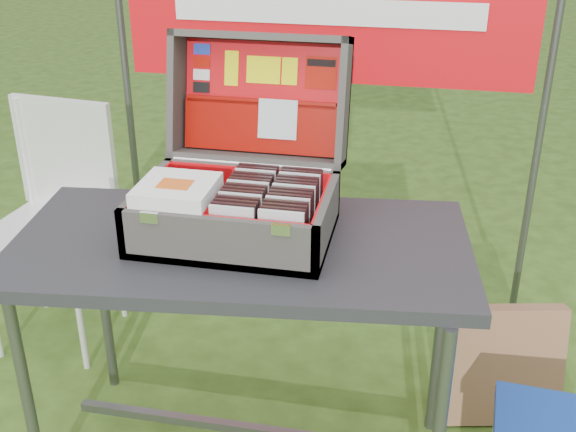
% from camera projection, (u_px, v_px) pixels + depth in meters
% --- Properties ---
extents(table, '(1.38, 0.80, 0.82)m').
position_uv_depth(table, '(244.00, 357.00, 2.26)').
color(table, '#26272B').
rests_on(table, ground).
extents(table_top, '(1.38, 0.80, 0.04)m').
position_uv_depth(table_top, '(241.00, 247.00, 2.09)').
color(table_top, '#26272B').
rests_on(table_top, ground).
extents(table_leg_fl, '(0.04, 0.04, 0.78)m').
position_uv_depth(table_leg_fl, '(26.00, 392.00, 2.14)').
color(table_leg_fl, '#59595B').
rests_on(table_leg_fl, ground).
extents(table_leg_bl, '(0.04, 0.04, 0.78)m').
position_uv_depth(table_leg_bl, '(103.00, 296.00, 2.61)').
color(table_leg_bl, '#59595B').
rests_on(table_leg_bl, ground).
extents(table_leg_br, '(0.04, 0.04, 0.78)m').
position_uv_depth(table_leg_br, '(440.00, 335.00, 2.40)').
color(table_leg_br, '#59595B').
rests_on(table_leg_br, ground).
extents(table_brace, '(1.17, 0.03, 0.03)m').
position_uv_depth(table_brace, '(247.00, 429.00, 2.39)').
color(table_brace, '#59595B').
rests_on(table_brace, ground).
extents(suitcase, '(0.55, 0.56, 0.52)m').
position_uv_depth(suitcase, '(238.00, 146.00, 2.04)').
color(suitcase, '#484541').
rests_on(suitcase, table).
extents(suitcase_base_bottom, '(0.55, 0.40, 0.02)m').
position_uv_depth(suitcase_base_bottom, '(236.00, 233.00, 2.10)').
color(suitcase_base_bottom, '#484541').
rests_on(suitcase_base_bottom, table_top).
extents(suitcase_base_wall_front, '(0.55, 0.02, 0.15)m').
position_uv_depth(suitcase_base_wall_front, '(216.00, 243.00, 1.91)').
color(suitcase_base_wall_front, '#484541').
rests_on(suitcase_base_wall_front, table_top).
extents(suitcase_base_wall_back, '(0.55, 0.02, 0.15)m').
position_uv_depth(suitcase_base_wall_back, '(251.00, 188.00, 2.24)').
color(suitcase_base_wall_back, '#484541').
rests_on(suitcase_base_wall_back, table_top).
extents(suitcase_base_wall_left, '(0.02, 0.40, 0.15)m').
position_uv_depth(suitcase_base_wall_left, '(148.00, 206.00, 2.12)').
color(suitcase_base_wall_left, '#484541').
rests_on(suitcase_base_wall_left, table_top).
extents(suitcase_base_wall_right, '(0.02, 0.40, 0.15)m').
position_uv_depth(suitcase_base_wall_right, '(326.00, 222.00, 2.02)').
color(suitcase_base_wall_right, '#484541').
rests_on(suitcase_base_wall_right, table_top).
extents(suitcase_liner_floor, '(0.51, 0.35, 0.01)m').
position_uv_depth(suitcase_liner_floor, '(236.00, 229.00, 2.09)').
color(suitcase_liner_floor, red).
rests_on(suitcase_liner_floor, suitcase_base_bottom).
extents(suitcase_latch_left, '(0.05, 0.01, 0.03)m').
position_uv_depth(suitcase_latch_left, '(149.00, 218.00, 1.90)').
color(suitcase_latch_left, silver).
rests_on(suitcase_latch_left, suitcase_base_wall_front).
extents(suitcase_latch_right, '(0.05, 0.01, 0.03)m').
position_uv_depth(suitcase_latch_right, '(281.00, 230.00, 1.84)').
color(suitcase_latch_right, silver).
rests_on(suitcase_latch_right, suitcase_base_wall_front).
extents(suitcase_hinge, '(0.50, 0.02, 0.02)m').
position_uv_depth(suitcase_hinge, '(251.00, 164.00, 2.21)').
color(suitcase_hinge, silver).
rests_on(suitcase_hinge, suitcase_base_wall_back).
extents(suitcase_lid_back, '(0.55, 0.11, 0.39)m').
position_uv_depth(suitcase_lid_back, '(264.00, 97.00, 2.30)').
color(suitcase_lid_back, '#484541').
rests_on(suitcase_lid_back, suitcase_base_wall_back).
extents(suitcase_lid_rim_far, '(0.55, 0.15, 0.06)m').
position_uv_depth(suitcase_lid_rim_far, '(261.00, 36.00, 2.20)').
color(suitcase_lid_rim_far, '#484541').
rests_on(suitcase_lid_rim_far, suitcase_lid_back).
extents(suitcase_lid_rim_near, '(0.55, 0.15, 0.06)m').
position_uv_depth(suitcase_lid_rim_near, '(257.00, 158.00, 2.28)').
color(suitcase_lid_rim_near, '#484541').
rests_on(suitcase_lid_rim_near, suitcase_lid_back).
extents(suitcase_lid_rim_left, '(0.02, 0.23, 0.42)m').
position_uv_depth(suitcase_lid_rim_left, '(178.00, 93.00, 2.29)').
color(suitcase_lid_rim_left, '#484541').
rests_on(suitcase_lid_rim_left, suitcase_lid_back).
extents(suitcase_lid_rim_right, '(0.02, 0.23, 0.42)m').
position_uv_depth(suitcase_lid_rim_right, '(344.00, 103.00, 2.19)').
color(suitcase_lid_rim_right, '#484541').
rests_on(suitcase_lid_rim_right, suitcase_lid_back).
extents(suitcase_lid_liner, '(0.51, 0.09, 0.34)m').
position_uv_depth(suitcase_lid_liner, '(263.00, 97.00, 2.29)').
color(suitcase_lid_liner, red).
rests_on(suitcase_lid_liner, suitcase_lid_back).
extents(suitcase_liner_wall_front, '(0.51, 0.01, 0.13)m').
position_uv_depth(suitcase_liner_wall_front, '(218.00, 237.00, 1.91)').
color(suitcase_liner_wall_front, red).
rests_on(suitcase_liner_wall_front, suitcase_base_bottom).
extents(suitcase_liner_wall_back, '(0.51, 0.01, 0.13)m').
position_uv_depth(suitcase_liner_wall_back, '(250.00, 186.00, 2.22)').
color(suitcase_liner_wall_back, red).
rests_on(suitcase_liner_wall_back, suitcase_base_bottom).
extents(suitcase_liner_wall_left, '(0.01, 0.35, 0.13)m').
position_uv_depth(suitcase_liner_wall_left, '(152.00, 203.00, 2.11)').
color(suitcase_liner_wall_left, red).
rests_on(suitcase_liner_wall_left, suitcase_base_bottom).
extents(suitcase_liner_wall_right, '(0.01, 0.35, 0.13)m').
position_uv_depth(suitcase_liner_wall_right, '(322.00, 218.00, 2.02)').
color(suitcase_liner_wall_right, red).
rests_on(suitcase_liner_wall_right, suitcase_base_bottom).
extents(suitcase_lid_pocket, '(0.49, 0.07, 0.16)m').
position_uv_depth(suitcase_lid_pocket, '(260.00, 127.00, 2.29)').
color(suitcase_lid_pocket, '#830600').
rests_on(suitcase_lid_pocket, suitcase_lid_liner).
extents(suitcase_pocket_edge, '(0.48, 0.02, 0.02)m').
position_uv_depth(suitcase_pocket_edge, '(261.00, 102.00, 2.27)').
color(suitcase_pocket_edge, '#830600').
rests_on(suitcase_pocket_edge, suitcase_lid_pocket).
extents(suitcase_pocket_cd, '(0.12, 0.04, 0.12)m').
position_uv_depth(suitcase_pocket_cd, '(278.00, 119.00, 2.25)').
color(suitcase_pocket_cd, silver).
rests_on(suitcase_pocket_cd, suitcase_lid_pocket).
extents(lid_sticker_cc_a, '(0.05, 0.01, 0.03)m').
position_uv_depth(lid_sticker_cc_a, '(202.00, 49.00, 2.29)').
color(lid_sticker_cc_a, '#1933B2').
rests_on(lid_sticker_cc_a, suitcase_lid_liner).
extents(lid_sticker_cc_b, '(0.05, 0.01, 0.03)m').
position_uv_depth(lid_sticker_cc_b, '(202.00, 62.00, 2.30)').
color(lid_sticker_cc_b, '#AA0A00').
rests_on(lid_sticker_cc_b, suitcase_lid_liner).
extents(lid_sticker_cc_c, '(0.05, 0.01, 0.03)m').
position_uv_depth(lid_sticker_cc_c, '(202.00, 75.00, 2.30)').
color(lid_sticker_cc_c, white).
rests_on(lid_sticker_cc_c, suitcase_lid_liner).
extents(lid_sticker_cc_d, '(0.05, 0.01, 0.03)m').
position_uv_depth(lid_sticker_cc_d, '(201.00, 87.00, 2.31)').
color(lid_sticker_cc_d, black).
rests_on(lid_sticker_cc_d, suitcase_lid_liner).
extents(lid_card_neon_tall, '(0.04, 0.03, 0.11)m').
position_uv_depth(lid_card_neon_tall, '(232.00, 68.00, 2.28)').
color(lid_card_neon_tall, '#ECE805').
rests_on(lid_card_neon_tall, suitcase_lid_liner).
extents(lid_card_neon_main, '(0.11, 0.02, 0.08)m').
position_uv_depth(lid_card_neon_main, '(263.00, 70.00, 2.26)').
color(lid_card_neon_main, '#ECE805').
rests_on(lid_card_neon_main, suitcase_lid_liner).
extents(lid_card_neon_small, '(0.05, 0.02, 0.08)m').
position_uv_depth(lid_card_neon_small, '(290.00, 71.00, 2.25)').
color(lid_card_neon_small, '#ECE805').
rests_on(lid_card_neon_small, suitcase_lid_liner).
extents(lid_sticker_band, '(0.10, 0.03, 0.10)m').
position_uv_depth(lid_sticker_band, '(321.00, 73.00, 2.23)').
color(lid_sticker_band, '#AA0A00').
rests_on(lid_sticker_band, suitcase_lid_liner).
extents(lid_sticker_band_bar, '(0.09, 0.01, 0.02)m').
position_uv_depth(lid_sticker_band_bar, '(321.00, 63.00, 2.22)').
color(lid_sticker_band_bar, black).
rests_on(lid_sticker_band_bar, suitcase_lid_liner).
extents(cd_left_0, '(0.12, 0.01, 0.14)m').
position_uv_depth(cd_left_0, '(232.00, 231.00, 1.92)').
color(cd_left_0, silver).
rests_on(cd_left_0, suitcase_liner_floor).
extents(cd_left_1, '(0.12, 0.01, 0.14)m').
position_uv_depth(cd_left_1, '(234.00, 227.00, 1.94)').
color(cd_left_1, black).
rests_on(cd_left_1, suitcase_liner_floor).
extents(cd_left_2, '(0.12, 0.01, 0.14)m').
position_uv_depth(cd_left_2, '(237.00, 223.00, 1.96)').
color(cd_left_2, black).
rests_on(cd_left_2, suitcase_liner_floor).
extents(cd_left_3, '(0.12, 0.01, 0.14)m').
position_uv_depth(cd_left_3, '(239.00, 220.00, 1.98)').
color(cd_left_3, black).
rests_on(cd_left_3, suitcase_liner_floor).
extents(cd_left_4, '(0.12, 0.01, 0.14)m').
position_uv_depth(cd_left_4, '(241.00, 217.00, 2.00)').
color(cd_left_4, silver).
rests_on(cd_left_4, suitcase_liner_floor).
extents(cd_left_5, '(0.12, 0.01, 0.14)m').
position_uv_depth(cd_left_5, '(243.00, 213.00, 2.02)').
color(cd_left_5, black).
rests_on(cd_left_5, suitcase_liner_floor).
extents(cd_left_6, '(0.12, 0.01, 0.14)m').
position_uv_depth(cd_left_6, '(245.00, 210.00, 2.04)').
color(cd_left_6, black).
rests_on(cd_left_6, suitcase_liner_floor).
extents(cd_left_7, '(0.12, 0.01, 0.14)m').
position_uv_depth(cd_left_7, '(247.00, 207.00, 2.06)').
color(cd_left_7, black).
rests_on(cd_left_7, suitcase_liner_floor).
extents(cd_left_8, '(0.12, 0.01, 0.14)m').
position_uv_depth(cd_left_8, '(248.00, 204.00, 2.07)').
color(cd_left_8, silver).
rests_on(cd_left_8, suitcase_liner_floor).
extents(cd_left_9, '(0.12, 0.01, 0.14)m').
position_uv_depth(cd_left_9, '(250.00, 201.00, 2.09)').
color(cd_left_9, black).
rests_on(cd_left_9, suitcase_liner_floor).
extents(cd_left_10, '(0.12, 0.01, 0.14)m').
position_uv_depth(cd_left_10, '(252.00, 198.00, 2.11)').
color(cd_left_10, black).
rests_on(cd_left_10, suitcase_liner_floor).
extents(cd_left_11, '(0.12, 0.01, 0.14)m').
position_uv_depth(cd_left_11, '(254.00, 195.00, 2.13)').
color(cd_left_11, black).
rests_on(cd_left_11, suitcase_liner_floor).
extents(cd_left_12, '(0.12, 0.01, 0.14)m').
position_uv_depth(cd_left_12, '(256.00, 192.00, 2.15)').
color(cd_left_12, silver).
rests_on(cd_left_12, suitcase_liner_floor).
extents(cd_left_13, '(0.12, 0.01, 0.14)m').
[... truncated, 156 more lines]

